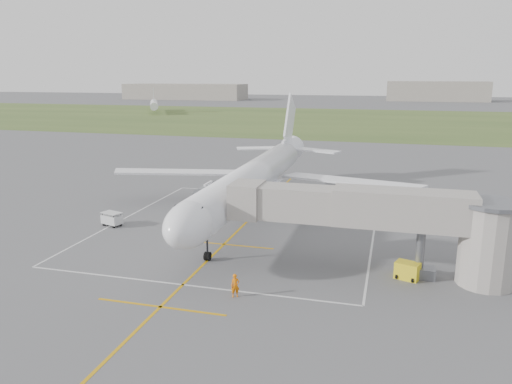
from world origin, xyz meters
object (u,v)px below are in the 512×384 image
(jet_bridge, at_px, (393,220))
(baggage_cart, at_px, (112,219))
(ramp_worker_wing, at_px, (206,208))
(gpu_unit, at_px, (407,271))
(airliner, at_px, (254,179))
(ramp_worker_nose, at_px, (235,286))

(jet_bridge, xyz_separation_m, baggage_cart, (-29.58, 6.10, -3.97))
(ramp_worker_wing, bearing_deg, gpu_unit, -164.93)
(jet_bridge, bearing_deg, gpu_unit, -21.13)
(airliner, xyz_separation_m, jet_bridge, (15.72, -14.25, 0.35))
(gpu_unit, relative_size, baggage_cart, 0.88)
(gpu_unit, relative_size, ramp_worker_wing, 1.13)
(gpu_unit, xyz_separation_m, ramp_worker_wing, (-22.51, 13.22, 0.27))
(baggage_cart, xyz_separation_m, ramp_worker_nose, (18.52, -13.57, 0.12))
(gpu_unit, relative_size, ramp_worker_nose, 1.21)
(ramp_worker_wing, bearing_deg, jet_bridge, -165.49)
(ramp_worker_nose, bearing_deg, jet_bridge, 7.59)
(airliner, relative_size, jet_bridge, 2.00)
(gpu_unit, distance_m, baggage_cart, 31.67)
(jet_bridge, bearing_deg, airliner, 137.81)
(airliner, relative_size, ramp_worker_wing, 24.39)
(baggage_cart, xyz_separation_m, ramp_worker_wing, (8.46, 6.58, 0.19))
(airliner, relative_size, ramp_worker_nose, 26.13)
(ramp_worker_nose, relative_size, ramp_worker_wing, 0.93)
(jet_bridge, relative_size, ramp_worker_wing, 12.21)
(airliner, relative_size, baggage_cart, 19.03)
(airliner, xyz_separation_m, ramp_worker_wing, (-5.39, -1.57, -3.43))
(gpu_unit, height_order, ramp_worker_nose, ramp_worker_nose)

